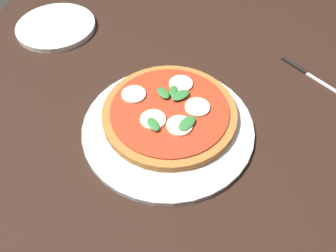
{
  "coord_description": "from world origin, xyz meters",
  "views": [
    {
      "loc": [
        -0.4,
        -0.12,
        1.33
      ],
      "look_at": [
        0.07,
        -0.05,
        0.76
      ],
      "focal_mm": 37.56,
      "sensor_mm": 36.0,
      "label": 1
    }
  ],
  "objects": [
    {
      "name": "dining_table",
      "position": [
        0.0,
        0.0,
        0.65
      ],
      "size": [
        1.46,
        1.0,
        0.75
      ],
      "color": "black",
      "rests_on": "ground_plane"
    },
    {
      "name": "serving_tray",
      "position": [
        0.07,
        -0.05,
        0.75
      ],
      "size": [
        0.36,
        0.36,
        0.01
      ],
      "primitive_type": "cylinder",
      "color": "silver",
      "rests_on": "dining_table"
    },
    {
      "name": "knife",
      "position": [
        0.29,
        -0.36,
        0.75
      ],
      "size": [
        0.13,
        0.15,
        0.01
      ],
      "color": "black",
      "rests_on": "dining_table"
    },
    {
      "name": "plate_white",
      "position": [
        0.38,
        0.31,
        0.75
      ],
      "size": [
        0.22,
        0.22,
        0.01
      ],
      "primitive_type": "cylinder",
      "color": "white",
      "rests_on": "dining_table"
    },
    {
      "name": "pizza",
      "position": [
        0.1,
        -0.05,
        0.77
      ],
      "size": [
        0.29,
        0.29,
        0.03
      ],
      "color": "#B27033",
      "rests_on": "serving_tray"
    }
  ]
}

